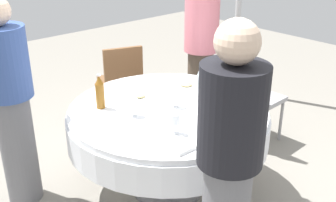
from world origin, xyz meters
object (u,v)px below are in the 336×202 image
at_px(wine_glass_mid, 175,119).
at_px(person_far, 11,102).
at_px(bottle_brown_left, 257,88).
at_px(bottle_amber_north, 100,92).
at_px(dining_table, 168,125).
at_px(bottle_clear_far, 233,83).
at_px(wine_glass_east, 202,98).
at_px(chair_outer, 254,94).
at_px(plate_front, 139,97).
at_px(bottle_clear_right, 200,83).
at_px(wine_glass_left, 133,104).
at_px(plate_south, 186,86).
at_px(person_north, 201,49).
at_px(wine_glass_outer, 175,95).
at_px(person_right, 229,167).
at_px(chair_mid, 121,78).

xyz_separation_m(wine_glass_mid, person_far, (-1.02, -0.66, -0.02)).
bearing_deg(bottle_brown_left, bottle_amber_north, -129.43).
distance_m(dining_table, person_far, 1.16).
xyz_separation_m(bottle_clear_far, bottle_amber_north, (-0.58, -0.81, -0.03)).
xyz_separation_m(wine_glass_east, chair_outer, (-0.24, 0.99, -0.32)).
bearing_deg(wine_glass_east, plate_front, -157.86).
relative_size(dining_table, bottle_clear_right, 5.70).
distance_m(wine_glass_left, chair_outer, 1.45).
bearing_deg(plate_south, dining_table, -62.20).
height_order(person_far, chair_outer, person_far).
distance_m(plate_front, person_north, 1.16).
distance_m(bottle_brown_left, plate_south, 0.64).
bearing_deg(bottle_brown_left, bottle_clear_far, -149.34).
height_order(wine_glass_outer, person_right, person_right).
xyz_separation_m(bottle_brown_left, wine_glass_outer, (-0.38, -0.48, -0.04)).
relative_size(person_far, chair_mid, 1.82).
relative_size(wine_glass_mid, person_right, 0.09).
bearing_deg(wine_glass_outer, bottle_clear_right, 89.06).
bearing_deg(person_far, dining_table, -90.00).
height_order(plate_south, person_far, person_far).
bearing_deg(wine_glass_outer, person_far, -126.81).
bearing_deg(person_north, bottle_amber_north, -109.42).
relative_size(bottle_clear_far, wine_glass_mid, 2.38).
distance_m(wine_glass_left, wine_glass_mid, 0.39).
xyz_separation_m(wine_glass_outer, chair_outer, (-0.06, 1.08, -0.32)).
height_order(bottle_amber_north, wine_glass_mid, bottle_amber_north).
bearing_deg(bottle_clear_right, dining_table, -95.04).
xyz_separation_m(bottle_clear_far, plate_front, (-0.53, -0.49, -0.14)).
bearing_deg(person_far, person_right, -126.68).
height_order(bottle_clear_far, bottle_amber_north, bottle_clear_far).
relative_size(wine_glass_left, wine_glass_mid, 0.93).
bearing_deg(person_north, wine_glass_east, -78.24).
bearing_deg(plate_front, person_far, -115.77).
bearing_deg(dining_table, wine_glass_left, -102.32).
height_order(bottle_brown_left, person_far, person_far).
bearing_deg(plate_front, dining_table, 11.21).
distance_m(bottle_clear_far, bottle_brown_left, 0.18).
height_order(bottle_amber_north, chair_mid, bottle_amber_north).
xyz_separation_m(bottle_amber_north, plate_south, (0.13, 0.76, -0.11)).
distance_m(wine_glass_east, wine_glass_mid, 0.40).
relative_size(wine_glass_left, chair_mid, 0.15).
bearing_deg(bottle_clear_right, plate_south, 161.87).
distance_m(wine_glass_outer, wine_glass_mid, 0.42).
xyz_separation_m(plate_south, plate_front, (-0.08, -0.44, 0.00)).
height_order(dining_table, bottle_clear_far, bottle_clear_far).
distance_m(person_right, chair_mid, 2.37).
bearing_deg(plate_front, bottle_clear_right, 50.01).
distance_m(bottle_brown_left, chair_outer, 0.83).
height_order(bottle_amber_north, wine_glass_outer, bottle_amber_north).
distance_m(bottle_amber_north, person_right, 1.28).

